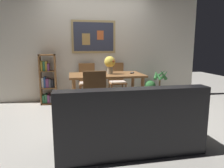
# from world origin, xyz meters

# --- Properties ---
(ground_plane) EXTENTS (12.00, 12.00, 0.00)m
(ground_plane) POSITION_xyz_m (0.00, 0.00, 0.00)
(ground_plane) COLOR #B7B2A8
(wall_back_with_painting) EXTENTS (5.20, 0.14, 2.60)m
(wall_back_with_painting) POSITION_xyz_m (-0.00, 1.41, 1.30)
(wall_back_with_painting) COLOR silver
(wall_back_with_painting) RESTS_ON ground_plane
(dining_table) EXTENTS (1.51, 0.84, 0.74)m
(dining_table) POSITION_xyz_m (0.07, 0.44, 0.64)
(dining_table) COLOR brown
(dining_table) RESTS_ON ground_plane
(dining_chair_far_right) EXTENTS (0.40, 0.41, 0.91)m
(dining_chair_far_right) POSITION_xyz_m (0.45, 1.16, 0.54)
(dining_chair_far_right) COLOR brown
(dining_chair_far_right) RESTS_ON ground_plane
(dining_chair_far_left) EXTENTS (0.40, 0.41, 0.91)m
(dining_chair_far_left) POSITION_xyz_m (-0.27, 1.15, 0.54)
(dining_chair_far_left) COLOR brown
(dining_chair_far_left) RESTS_ON ground_plane
(dining_chair_near_left) EXTENTS (0.40, 0.41, 0.91)m
(dining_chair_near_left) POSITION_xyz_m (-0.27, -0.29, 0.54)
(dining_chair_near_left) COLOR brown
(dining_chair_near_left) RESTS_ON ground_plane
(leather_couch) EXTENTS (1.80, 0.84, 0.84)m
(leather_couch) POSITION_xyz_m (0.04, -1.32, 0.31)
(leather_couch) COLOR black
(leather_couch) RESTS_ON ground_plane
(bookshelf) EXTENTS (0.36, 0.28, 1.14)m
(bookshelf) POSITION_xyz_m (-1.18, 1.12, 0.53)
(bookshelf) COLOR brown
(bookshelf) RESTS_ON ground_plane
(potted_ivy) EXTENTS (0.28, 0.28, 0.49)m
(potted_ivy) POSITION_xyz_m (1.33, 1.20, 0.24)
(potted_ivy) COLOR brown
(potted_ivy) RESTS_ON ground_plane
(potted_palm) EXTENTS (0.39, 0.41, 0.79)m
(potted_palm) POSITION_xyz_m (1.44, 0.85, 0.28)
(potted_palm) COLOR #4C4742
(potted_palm) RESTS_ON ground_plane
(flower_vase) EXTENTS (0.24, 0.23, 0.37)m
(flower_vase) POSITION_xyz_m (0.14, 0.43, 0.97)
(flower_vase) COLOR tan
(flower_vase) RESTS_ON dining_table
(tv_remote) EXTENTS (0.12, 0.15, 0.02)m
(tv_remote) POSITION_xyz_m (0.63, 0.45, 0.76)
(tv_remote) COLOR black
(tv_remote) RESTS_ON dining_table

